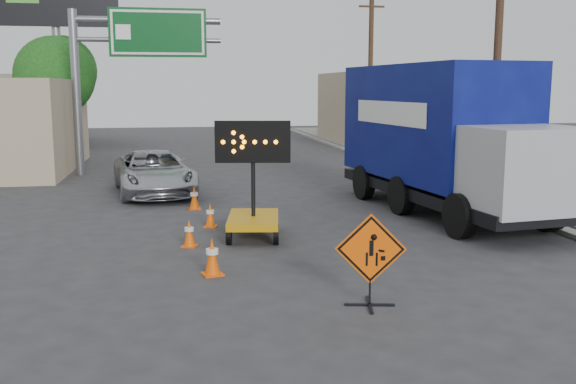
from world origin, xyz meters
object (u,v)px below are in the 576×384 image
object	(u,v)px
construction_sign	(371,258)
pickup_truck	(154,173)
arrow_board	(253,212)
box_truck	(444,146)

from	to	relation	value
construction_sign	pickup_truck	xyz separation A→B (m)	(-3.94, 12.42, -0.10)
construction_sign	arrow_board	xyz separation A→B (m)	(-1.34, 5.31, -0.20)
box_truck	pickup_truck	bearing A→B (deg)	143.56
construction_sign	box_truck	size ratio (longest dim) A/B	0.17
pickup_truck	box_truck	size ratio (longest dim) A/B	0.57
box_truck	construction_sign	bearing A→B (deg)	-127.81
pickup_truck	arrow_board	bearing A→B (deg)	-77.88
arrow_board	pickup_truck	size ratio (longest dim) A/B	0.54
pickup_truck	box_truck	distance (m)	9.84
construction_sign	arrow_board	size ratio (longest dim) A/B	0.56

